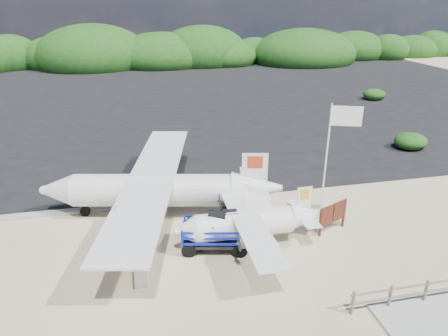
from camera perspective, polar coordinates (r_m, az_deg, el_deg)
The scene contains 14 objects.
ground at distance 18.91m, azimuth 2.11°, elevation -11.20°, with size 160.00×160.00×0.00m, color beige.
asphalt_apron at distance 46.52m, azimuth -7.00°, elevation 9.75°, with size 90.00×50.00×0.04m, color #B2B2B2, non-canonical shape.
lagoon at distance 20.38m, azimuth -24.91°, elevation -10.85°, with size 9.00×7.00×0.40m, color #B2B2B2, non-canonical shape.
walkway_pad at distance 16.91m, azimuth 27.25°, elevation -19.09°, with size 3.50×2.50×0.10m, color #B2B2B2, non-canonical shape.
vegetation_band at distance 71.03m, azimuth -9.04°, elevation 14.27°, with size 124.00×8.00×4.40m, color #B2B2B2, non-canonical shape.
fence at distance 17.74m, azimuth 26.55°, elevation -16.72°, with size 6.40×2.00×1.10m, color #B2B2B2, non-canonical shape.
baggage_cart at distance 18.81m, azimuth -1.30°, elevation -11.39°, with size 3.16×1.81×1.58m, color #0C1EB6, non-canonical shape.
flagpole at distance 20.20m, azimuth 13.25°, elevation -9.42°, with size 1.32×0.55×6.58m, color white, non-canonical shape.
signboard at distance 20.69m, azimuth 15.02°, elevation -8.77°, with size 1.94×0.18×1.60m, color #582719, non-canonical shape.
crew_a at distance 20.51m, azimuth 0.23°, elevation -5.40°, with size 0.63×0.41×1.73m, color #13214A.
crew_b at distance 22.57m, azimuth 3.77°, elevation -2.63°, with size 0.84×0.66×1.73m, color #13214A.
crew_c at distance 23.04m, azimuth 4.89°, elevation -1.81°, with size 1.14×0.48×1.95m, color #13214A.
aircraft_large at distance 41.12m, azimuth 17.53°, elevation 7.06°, with size 15.00×15.00×4.50m, color #B2B2B2, non-canonical shape.
aircraft_small at distance 46.42m, azimuth -22.44°, elevation 8.15°, with size 7.16×7.16×2.58m, color #B2B2B2, non-canonical shape.
Camera 1 is at (-3.93, -15.11, 10.68)m, focal length 32.00 mm.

